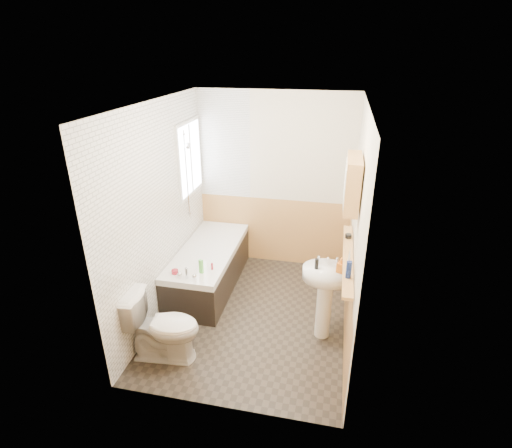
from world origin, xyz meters
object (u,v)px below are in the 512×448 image
at_px(medicine_cabinet, 352,183).
at_px(pine_shelf, 348,257).
at_px(bathtub, 209,266).
at_px(sink, 325,288).
at_px(toilet, 163,327).

bearing_deg(medicine_cabinet, pine_shelf, -74.01).
bearing_deg(bathtub, sink, -24.62).
xyz_separation_m(bathtub, pine_shelf, (1.77, -0.75, 0.75)).
height_order(toilet, sink, sink).
bearing_deg(medicine_cabinet, toilet, -156.97).
relative_size(sink, pine_shelf, 0.65).
bearing_deg(sink, toilet, -170.41).
bearing_deg(pine_shelf, sink, 171.82).
relative_size(bathtub, toilet, 2.23).
distance_m(bathtub, sink, 1.76).
distance_m(sink, pine_shelf, 0.46).
xyz_separation_m(toilet, pine_shelf, (1.80, 0.66, 0.66)).
height_order(pine_shelf, medicine_cabinet, medicine_cabinet).
bearing_deg(sink, medicine_cabinet, 8.11).
distance_m(toilet, sink, 1.76).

